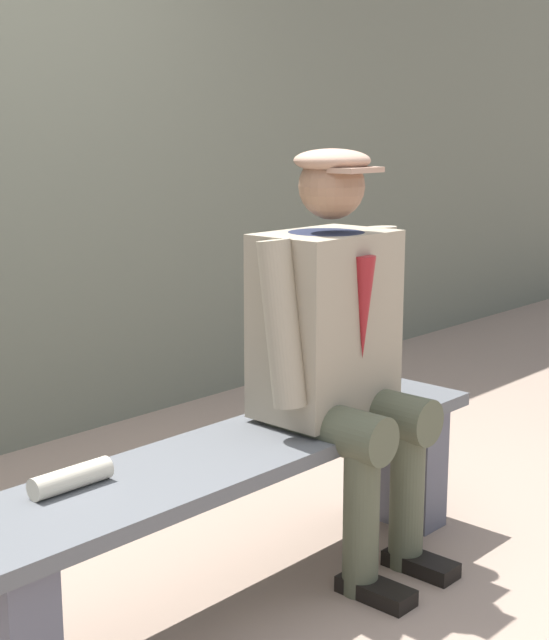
% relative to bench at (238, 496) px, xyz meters
% --- Properties ---
extents(ground_plane, '(30.00, 30.00, 0.00)m').
position_rel_bench_xyz_m(ground_plane, '(0.00, 0.00, -0.33)').
color(ground_plane, gray).
extents(bench, '(1.88, 0.41, 0.48)m').
position_rel_bench_xyz_m(bench, '(0.00, 0.00, 0.00)').
color(bench, '#54575B').
rests_on(bench, ground).
extents(seated_man, '(0.60, 0.57, 1.32)m').
position_rel_bench_xyz_m(seated_man, '(-0.39, 0.05, 0.41)').
color(seated_man, gray).
rests_on(seated_man, ground).
extents(rolled_magazine, '(0.23, 0.06, 0.06)m').
position_rel_bench_xyz_m(rolled_magazine, '(0.52, -0.08, 0.18)').
color(rolled_magazine, beige).
rests_on(rolled_magazine, bench).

